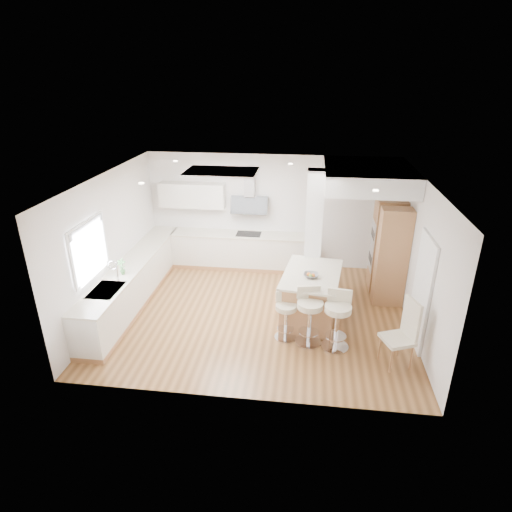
# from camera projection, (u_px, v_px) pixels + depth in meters

# --- Properties ---
(ground) EXTENTS (6.00, 6.00, 0.00)m
(ground) POSITION_uv_depth(u_px,v_px,m) (258.00, 313.00, 8.80)
(ground) COLOR olive
(ground) RESTS_ON ground
(ceiling) EXTENTS (6.00, 5.00, 0.02)m
(ceiling) POSITION_uv_depth(u_px,v_px,m) (258.00, 313.00, 8.80)
(ceiling) COLOR white
(ceiling) RESTS_ON ground
(wall_back) EXTENTS (6.00, 0.04, 2.80)m
(wall_back) POSITION_uv_depth(u_px,v_px,m) (270.00, 212.00, 10.52)
(wall_back) COLOR silver
(wall_back) RESTS_ON ground
(wall_left) EXTENTS (0.04, 5.00, 2.80)m
(wall_left) POSITION_uv_depth(u_px,v_px,m) (110.00, 244.00, 8.59)
(wall_left) COLOR silver
(wall_left) RESTS_ON ground
(wall_right) EXTENTS (0.04, 5.00, 2.80)m
(wall_right) POSITION_uv_depth(u_px,v_px,m) (419.00, 259.00, 7.90)
(wall_right) COLOR silver
(wall_right) RESTS_ON ground
(skylight) EXTENTS (4.10, 2.10, 0.06)m
(skylight) POSITION_uv_depth(u_px,v_px,m) (222.00, 172.00, 8.33)
(skylight) COLOR white
(skylight) RESTS_ON ground
(window_left) EXTENTS (0.06, 1.28, 1.07)m
(window_left) POSITION_uv_depth(u_px,v_px,m) (88.00, 247.00, 7.64)
(window_left) COLOR silver
(window_left) RESTS_ON ground
(doorway_right) EXTENTS (0.05, 1.00, 2.10)m
(doorway_right) POSITION_uv_depth(u_px,v_px,m) (422.00, 293.00, 7.52)
(doorway_right) COLOR #474038
(doorway_right) RESTS_ON ground
(counter_left) EXTENTS (0.63, 4.50, 1.35)m
(counter_left) POSITION_uv_depth(u_px,v_px,m) (134.00, 281.00, 9.14)
(counter_left) COLOR #B27B4C
(counter_left) RESTS_ON ground
(counter_back) EXTENTS (3.62, 0.63, 2.50)m
(counter_back) POSITION_uv_depth(u_px,v_px,m) (232.00, 241.00, 10.65)
(counter_back) COLOR #B27B4C
(counter_back) RESTS_ON ground
(pillar) EXTENTS (0.35, 0.35, 2.80)m
(pillar) POSITION_uv_depth(u_px,v_px,m) (313.00, 236.00, 8.99)
(pillar) COLOR white
(pillar) RESTS_ON ground
(soffit) EXTENTS (1.78, 2.20, 0.40)m
(soffit) POSITION_uv_depth(u_px,v_px,m) (368.00, 176.00, 8.80)
(soffit) COLOR white
(soffit) RESTS_ON ground
(oven_column) EXTENTS (0.63, 1.21, 2.10)m
(oven_column) POSITION_uv_depth(u_px,v_px,m) (388.00, 250.00, 9.19)
(oven_column) COLOR #B27B4C
(oven_column) RESTS_ON ground
(peninsula) EXTENTS (1.27, 1.74, 1.06)m
(peninsula) POSITION_uv_depth(u_px,v_px,m) (311.00, 295.00, 8.48)
(peninsula) COLOR #B27B4C
(peninsula) RESTS_ON ground
(bar_stool_a) EXTENTS (0.48, 0.48, 0.90)m
(bar_stool_a) POSITION_uv_depth(u_px,v_px,m) (286.00, 314.00, 7.81)
(bar_stool_a) COLOR silver
(bar_stool_a) RESTS_ON ground
(bar_stool_b) EXTENTS (0.58, 0.58, 1.08)m
(bar_stool_b) POSITION_uv_depth(u_px,v_px,m) (309.00, 313.00, 7.63)
(bar_stool_b) COLOR silver
(bar_stool_b) RESTS_ON ground
(bar_stool_c) EXTENTS (0.56, 0.56, 1.10)m
(bar_stool_c) POSITION_uv_depth(u_px,v_px,m) (337.00, 317.00, 7.50)
(bar_stool_c) COLOR silver
(bar_stool_c) RESTS_ON ground
(dining_chair) EXTENTS (0.61, 0.61, 1.20)m
(dining_chair) POSITION_uv_depth(u_px,v_px,m) (404.00, 331.00, 7.06)
(dining_chair) COLOR beige
(dining_chair) RESTS_ON ground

